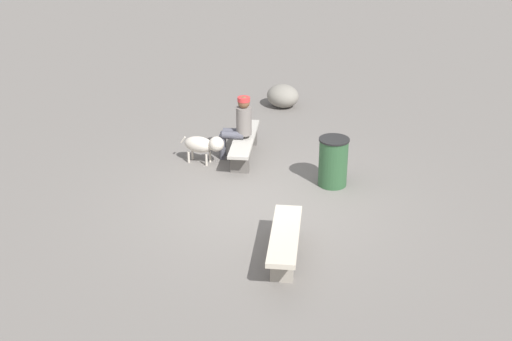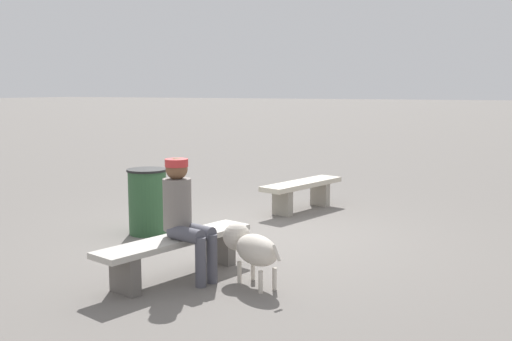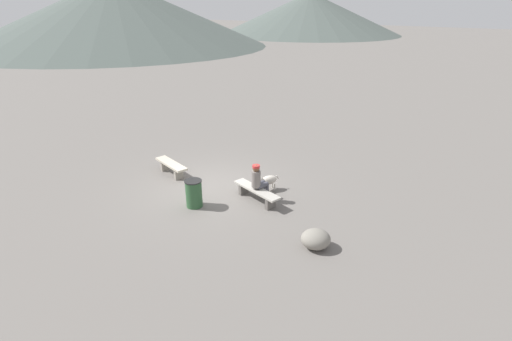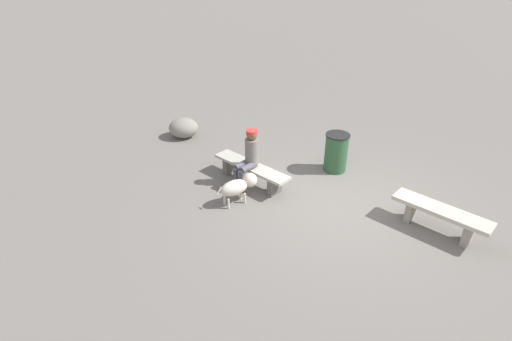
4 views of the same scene
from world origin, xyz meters
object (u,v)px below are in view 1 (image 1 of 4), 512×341
trash_bin (333,162)px  bench_left (285,240)px  dog (204,145)px  seated_person (239,123)px  bench_right (244,143)px  boulder (283,96)px

trash_bin → bench_left: bearing=151.8°
dog → trash_bin: size_ratio=0.92×
trash_bin → seated_person: bearing=47.4°
bench_right → dog: 0.81m
bench_left → trash_bin: trash_bin is taller
bench_right → seated_person: (0.00, 0.10, 0.41)m
bench_right → boulder: (2.77, -1.23, -0.05)m
bench_left → trash_bin: (2.39, -1.28, 0.10)m
dog → boulder: size_ratio=1.05×
bench_right → dog: dog is taller
bench_right → dog: size_ratio=2.37×
dog → boulder: bearing=84.0°
bench_right → trash_bin: (-1.40, -1.43, 0.14)m
bench_left → dog: size_ratio=2.14×
boulder → bench_left: bearing=170.6°
bench_left → bench_right: size_ratio=0.91×
bench_right → boulder: 3.03m
dog → trash_bin: trash_bin is taller
bench_left → bench_right: bearing=16.2°
bench_left → boulder: (6.56, -1.09, -0.09)m
bench_left → seated_person: (3.79, 0.24, 0.37)m
bench_left → boulder: boulder is taller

